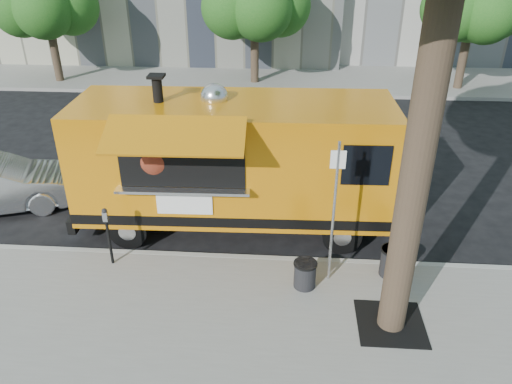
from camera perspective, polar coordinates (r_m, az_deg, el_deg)
ground at (r=11.75m, az=0.17°, el=-5.38°), size 120.00×120.00×0.00m
sidewalk at (r=8.66m, az=-1.75°, el=-19.74°), size 60.00×6.00×0.15m
curb at (r=10.95m, az=-0.16°, el=-7.75°), size 60.00×0.14×0.16m
far_sidewalk at (r=24.14m, az=2.42°, el=12.79°), size 60.00×5.00×0.15m
tree_well at (r=9.62m, az=15.10°, el=-14.30°), size 1.20×1.20×0.02m
far_tree_c at (r=23.51m, az=23.63°, el=19.28°), size 3.24×3.24×5.21m
sign_post at (r=9.48m, az=8.93°, el=-1.56°), size 0.28×0.06×3.00m
parking_meter at (r=10.71m, az=-16.61°, el=-4.15°), size 0.11×0.11×1.33m
food_truck at (r=11.45m, az=-2.65°, el=3.54°), size 7.47×3.57×3.67m
trash_bin_left at (r=10.59m, az=15.30°, el=-7.61°), size 0.52×0.52×0.62m
trash_bin_right at (r=9.98m, az=5.62°, el=-9.26°), size 0.47×0.47×0.56m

